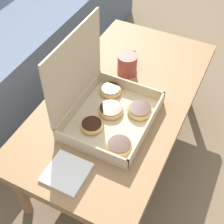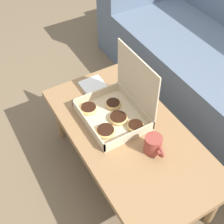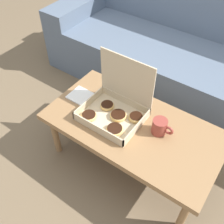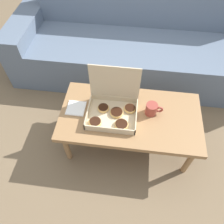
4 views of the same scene
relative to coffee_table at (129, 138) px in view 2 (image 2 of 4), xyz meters
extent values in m
plane|color=#756047|center=(0.00, 0.14, -0.35)|extent=(12.00, 12.00, 0.00)
cube|color=slate|center=(-1.16, 0.92, -0.07)|extent=(0.24, 0.85, 0.57)
cube|color=#997047|center=(0.00, 0.00, 0.02)|extent=(1.08, 0.57, 0.04)
cylinder|color=#997047|center=(-0.48, -0.22, -0.18)|extent=(0.04, 0.04, 0.35)
cylinder|color=#997047|center=(-0.48, 0.22, -0.18)|extent=(0.04, 0.04, 0.35)
cylinder|color=#997047|center=(0.48, 0.22, -0.18)|extent=(0.04, 0.04, 0.35)
cube|color=beige|center=(-0.14, -0.03, 0.04)|extent=(0.37, 0.30, 0.01)
cube|color=beige|center=(-0.14, -0.17, 0.07)|extent=(0.37, 0.01, 0.05)
cube|color=beige|center=(-0.14, 0.12, 0.07)|extent=(0.37, 0.01, 0.05)
cube|color=beige|center=(-0.32, -0.03, 0.07)|extent=(0.01, 0.30, 0.05)
cube|color=beige|center=(0.04, -0.03, 0.07)|extent=(0.01, 0.30, 0.05)
cube|color=beige|center=(-0.14, 0.12, 0.25)|extent=(0.37, 0.01, 0.30)
torus|color=#E0B266|center=(-0.11, -0.01, 0.06)|extent=(0.10, 0.10, 0.03)
cylinder|color=black|center=(-0.11, -0.01, 0.07)|extent=(0.09, 0.09, 0.01)
torus|color=#E0B266|center=(-0.25, -0.11, 0.06)|extent=(0.10, 0.10, 0.03)
cylinder|color=black|center=(-0.25, -0.11, 0.07)|extent=(0.08, 0.08, 0.01)
torus|color=#E0B266|center=(-0.06, -0.11, 0.06)|extent=(0.10, 0.10, 0.03)
cylinder|color=black|center=(-0.06, -0.11, 0.07)|extent=(0.09, 0.09, 0.01)
torus|color=#E0B266|center=(-0.21, 0.02, 0.06)|extent=(0.09, 0.09, 0.03)
cylinder|color=black|center=(-0.21, 0.02, 0.07)|extent=(0.08, 0.08, 0.01)
torus|color=#E0B266|center=(-0.01, 0.04, 0.06)|extent=(0.09, 0.09, 0.03)
cylinder|color=black|center=(-0.01, 0.04, 0.07)|extent=(0.08, 0.08, 0.01)
cylinder|color=#993D33|center=(0.15, 0.04, 0.09)|extent=(0.09, 0.09, 0.10)
torus|color=#993D33|center=(0.21, 0.04, 0.09)|extent=(0.06, 0.02, 0.06)
cube|color=white|center=(-0.43, 0.01, 0.05)|extent=(0.14, 0.14, 0.01)
camera|label=1|loc=(-0.87, -0.38, 0.99)|focal=50.00mm
camera|label=2|loc=(0.86, -0.61, 1.32)|focal=50.00mm
camera|label=3|loc=(0.50, -0.92, 1.25)|focal=42.00mm
camera|label=4|loc=(-0.02, -0.99, 1.39)|focal=35.00mm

